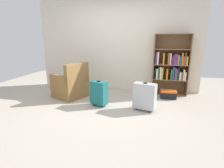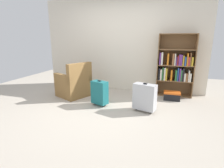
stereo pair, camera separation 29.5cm
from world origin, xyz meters
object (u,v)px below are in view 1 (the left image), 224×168
object	(u,v)px
armchair	(71,85)
suitcase_silver	(145,96)
storage_box	(168,94)
suitcase_teal	(99,93)
mug	(91,97)
bookshelf	(171,66)

from	to	relation	value
armchair	suitcase_silver	distance (m)	1.95
storage_box	suitcase_silver	bearing A→B (deg)	-121.44
suitcase_teal	storage_box	bearing A→B (deg)	29.08
armchair	mug	bearing A→B (deg)	-4.89
armchair	suitcase_silver	world-z (taller)	armchair
mug	suitcase_teal	world-z (taller)	suitcase_teal
armchair	suitcase_silver	bearing A→B (deg)	-14.84
bookshelf	suitcase_silver	distance (m)	1.54
bookshelf	armchair	xyz separation A→B (m)	(-2.51, -0.83, -0.46)
mug	suitcase_silver	xyz separation A→B (m)	(1.33, -0.45, 0.27)
mug	suitcase_silver	bearing A→B (deg)	-18.80
armchair	suitcase_silver	xyz separation A→B (m)	(1.89, -0.50, 0.00)
mug	storage_box	bearing A→B (deg)	14.23
mug	suitcase_teal	size ratio (longest dim) A/B	0.21
bookshelf	storage_box	bearing A→B (deg)	-97.03
bookshelf	suitcase_teal	distance (m)	2.13
suitcase_silver	suitcase_teal	bearing A→B (deg)	176.91
storage_box	suitcase_silver	distance (m)	1.11
bookshelf	mug	size ratio (longest dim) A/B	13.36
mug	storage_box	distance (m)	1.96
suitcase_teal	bookshelf	bearing A→B (deg)	38.15
suitcase_silver	suitcase_teal	xyz separation A→B (m)	(-1.01, 0.05, -0.01)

